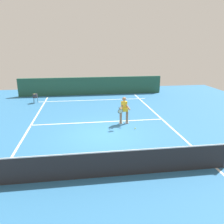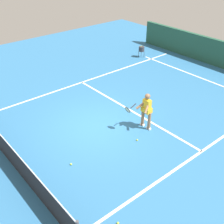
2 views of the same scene
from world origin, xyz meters
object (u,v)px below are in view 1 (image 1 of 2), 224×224
Objects in this scene: tennis_ball_near at (208,151)px; ball_hopper at (35,96)px; tennis_ball_mid at (135,128)px; tennis_player at (124,109)px; tennis_ball_far at (140,152)px.

ball_hopper is at bearing -47.72° from tennis_ball_near.
ball_hopper is at bearing -45.87° from tennis_ball_mid.
tennis_ball_mid is at bearing 134.13° from ball_hopper.
tennis_ball_near and tennis_ball_mid have the same top height.
tennis_player is at bearing -62.66° from tennis_ball_mid.
tennis_player reaches higher than tennis_ball_mid.
tennis_player is 23.48× the size of tennis_ball_far.
tennis_ball_far is (0.47, 2.71, 0.00)m from tennis_ball_mid.
tennis_ball_near and tennis_ball_far have the same top height.
tennis_player is 4.89m from tennis_ball_near.
tennis_player reaches higher than tennis_ball_near.
tennis_player is 8.10m from ball_hopper.
tennis_ball_near is 1.00× the size of tennis_ball_mid.
ball_hopper reaches higher than tennis_ball_mid.
tennis_ball_mid is at bearing 117.34° from tennis_player.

